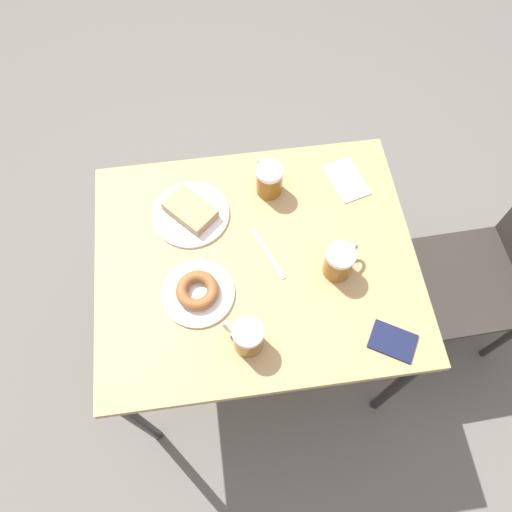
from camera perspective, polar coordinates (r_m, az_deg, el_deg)
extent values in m
plane|color=#666059|center=(2.23, 0.00, -9.00)|extent=(8.00, 8.00, 0.00)
cube|color=tan|center=(1.53, 0.00, -0.58)|extent=(0.81, 0.98, 0.03)
cylinder|color=black|center=(2.07, -13.79, 2.29)|extent=(0.04, 0.04, 0.73)
cylinder|color=black|center=(1.82, -13.18, -17.95)|extent=(0.04, 0.04, 0.73)
cylinder|color=black|center=(2.11, 10.85, 5.18)|extent=(0.04, 0.04, 0.73)
cylinder|color=black|center=(1.87, 15.80, -14.07)|extent=(0.04, 0.04, 0.73)
cube|color=#2D2823|center=(1.99, 23.26, -2.65)|extent=(0.41, 0.41, 0.02)
cylinder|color=#2D2823|center=(2.18, 15.54, -1.73)|extent=(0.03, 0.03, 0.45)
cylinder|color=#2D2823|center=(2.08, 18.21, -10.40)|extent=(0.03, 0.03, 0.45)
cylinder|color=#2D2823|center=(2.31, 23.64, -0.38)|extent=(0.03, 0.03, 0.45)
cylinder|color=#2D2823|center=(2.22, 26.59, -8.40)|extent=(0.03, 0.03, 0.45)
cylinder|color=silver|center=(1.60, -7.44, 4.78)|extent=(0.24, 0.24, 0.01)
cube|color=tan|center=(1.58, -7.54, 5.22)|extent=(0.18, 0.18, 0.04)
cylinder|color=silver|center=(1.48, -6.62, -4.26)|extent=(0.21, 0.21, 0.01)
torus|color=brown|center=(1.46, -6.71, -3.92)|extent=(0.13, 0.13, 0.04)
cylinder|color=#8C5619|center=(1.48, 9.39, -0.86)|extent=(0.08, 0.08, 0.09)
cylinder|color=white|center=(1.43, 9.71, 0.10)|extent=(0.09, 0.09, 0.02)
torus|color=silver|center=(1.49, 10.65, 0.39)|extent=(0.05, 0.06, 0.07)
cylinder|color=#8C5619|center=(1.61, 1.53, 8.48)|extent=(0.08, 0.08, 0.09)
cylinder|color=white|center=(1.56, 1.58, 9.65)|extent=(0.09, 0.09, 0.02)
torus|color=silver|center=(1.62, 0.80, 9.89)|extent=(0.07, 0.03, 0.07)
cylinder|color=#8C5619|center=(1.38, -0.89, -9.40)|extent=(0.08, 0.08, 0.09)
cylinder|color=white|center=(1.33, -0.93, -8.70)|extent=(0.09, 0.09, 0.02)
torus|color=silver|center=(1.38, -2.62, -8.39)|extent=(0.05, 0.06, 0.07)
cube|color=white|center=(1.69, 10.34, 8.54)|extent=(0.18, 0.14, 0.00)
cube|color=silver|center=(1.53, 1.43, 0.24)|extent=(0.18, 0.08, 0.00)
cube|color=#141938|center=(1.47, 15.36, -9.38)|extent=(0.14, 0.15, 0.01)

